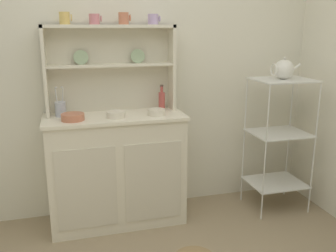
{
  "coord_description": "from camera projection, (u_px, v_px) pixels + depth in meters",
  "views": [
    {
      "loc": [
        -0.48,
        -1.41,
        1.53
      ],
      "look_at": [
        0.22,
        1.12,
        0.83
      ],
      "focal_mm": 40.39,
      "sensor_mm": 36.0,
      "label": 1
    }
  ],
  "objects": [
    {
      "name": "porcelain_teapot",
      "position": [
        284.0,
        69.0,
        3.01
      ],
      "size": [
        0.25,
        0.16,
        0.18
      ],
      "color": "white",
      "rests_on": "bakers_rack"
    },
    {
      "name": "bowl_floral_medium",
      "position": [
        116.0,
        114.0,
        2.78
      ],
      "size": [
        0.14,
        0.14,
        0.05
      ],
      "primitive_type": "cylinder",
      "color": "silver",
      "rests_on": "hutch_cabinet"
    },
    {
      "name": "bowl_cream_small",
      "position": [
        157.0,
        112.0,
        2.86
      ],
      "size": [
        0.13,
        0.13,
        0.05
      ],
      "primitive_type": "cylinder",
      "color": "silver",
      "rests_on": "hutch_cabinet"
    },
    {
      "name": "hutch_shelf_unit",
      "position": [
        110.0,
        62.0,
        2.9
      ],
      "size": [
        0.99,
        0.18,
        0.66
      ],
      "color": "beige",
      "rests_on": "hutch_cabinet"
    },
    {
      "name": "bakers_rack",
      "position": [
        279.0,
        131.0,
        3.14
      ],
      "size": [
        0.46,
        0.39,
        1.12
      ],
      "color": "silver",
      "rests_on": "ground"
    },
    {
      "name": "cup_lilac_3",
      "position": [
        153.0,
        19.0,
        2.87
      ],
      "size": [
        0.1,
        0.08,
        0.08
      ],
      "color": "#B79ECC",
      "rests_on": "hutch_shelf_unit"
    },
    {
      "name": "wall_back",
      "position": [
        125.0,
        62.0,
        3.03
      ],
      "size": [
        3.84,
        0.05,
        2.5
      ],
      "primitive_type": "cube",
      "color": "silver",
      "rests_on": "ground"
    },
    {
      "name": "utensil_jar",
      "position": [
        60.0,
        109.0,
        2.81
      ],
      "size": [
        0.08,
        0.08,
        0.23
      ],
      "color": "#B2B7C6",
      "rests_on": "hutch_cabinet"
    },
    {
      "name": "hutch_cabinet",
      "position": [
        117.0,
        168.0,
        2.96
      ],
      "size": [
        1.06,
        0.45,
        0.88
      ],
      "color": "silver",
      "rests_on": "ground"
    },
    {
      "name": "cup_rose_1",
      "position": [
        95.0,
        19.0,
        2.76
      ],
      "size": [
        0.09,
        0.08,
        0.08
      ],
      "color": "#D17A84",
      "rests_on": "hutch_shelf_unit"
    },
    {
      "name": "jam_bottle",
      "position": [
        162.0,
        100.0,
        3.01
      ],
      "size": [
        0.05,
        0.05,
        0.2
      ],
      "color": "#B74C47",
      "rests_on": "hutch_cabinet"
    },
    {
      "name": "bowl_mixing_large",
      "position": [
        73.0,
        117.0,
        2.7
      ],
      "size": [
        0.16,
        0.16,
        0.05
      ],
      "primitive_type": "cylinder",
      "color": "#C67556",
      "rests_on": "hutch_cabinet"
    },
    {
      "name": "cup_gold_0",
      "position": [
        65.0,
        18.0,
        2.7
      ],
      "size": [
        0.09,
        0.07,
        0.09
      ],
      "color": "#DBB760",
      "rests_on": "hutch_shelf_unit"
    },
    {
      "name": "cup_terracotta_2",
      "position": [
        124.0,
        18.0,
        2.81
      ],
      "size": [
        0.09,
        0.08,
        0.09
      ],
      "color": "#C67556",
      "rests_on": "hutch_shelf_unit"
    }
  ]
}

